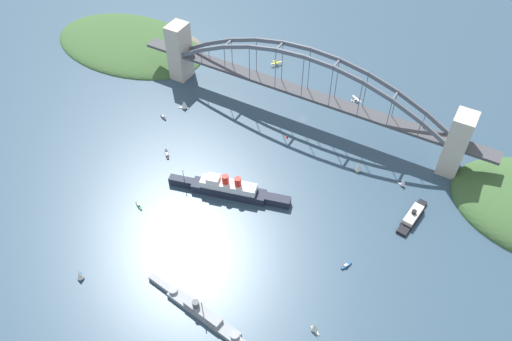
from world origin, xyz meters
The scene contains 18 objects.
ground_plane centered at (0.00, 0.00, 0.00)m, with size 1400.00×1400.00×0.00m, color #334C60.
harbor_arch_bridge centered at (0.00, 0.00, 27.99)m, with size 308.03×18.93×65.42m.
headland_east_shore centered at (196.21, -18.94, 0.00)m, with size 162.22×102.66×18.21m.
ocean_liner centered at (8.97, 103.00, 5.54)m, with size 89.65×29.27×18.54m.
naval_cruiser centered at (-27.06, 192.96, 2.71)m, with size 87.20×15.31×16.42m.
harbor_ferry_steamer centered at (-113.80, 60.02, 2.48)m, with size 11.51×37.09×8.08m.
seaplane_taxiing_near_bridge centered at (-31.44, -42.09, 2.20)m, with size 10.01×8.50×5.09m.
seaplane_second_in_formation centered at (55.14, -57.75, 1.91)m, with size 9.33×9.99×4.75m.
small_boat_0 centered at (-89.17, 168.99, 3.72)m, with size 6.60×4.94×8.02m.
small_boat_1 centered at (-98.26, 33.23, 3.56)m, with size 6.59×4.21×7.56m.
small_boat_2 centered at (-88.81, 119.07, 0.85)m, with size 4.62×7.96×2.33m.
small_boat_3 centered at (93.77, 38.16, 4.33)m, with size 8.37×6.08×9.25m.
small_boat_4 centered at (102.34, 57.47, 0.78)m, with size 7.83×4.51×2.20m.
small_boat_5 centered at (59.35, 144.57, 0.80)m, with size 8.31×4.88×2.28m.
small_boat_6 centered at (72.93, 92.13, 0.67)m, with size 9.15×9.21×1.89m.
small_boat_7 centered at (53.91, 209.41, 3.68)m, with size 6.87×6.43×7.81m.
small_boat_8 centered at (-63.49, 34.97, 3.84)m, with size 6.01×9.31×8.34m.
channel_marker_buoy centered at (0.09, 28.08, 1.12)m, with size 2.20×2.20×2.75m.
Camera 1 is at (-127.20, 306.10, 279.21)m, focal length 35.70 mm.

